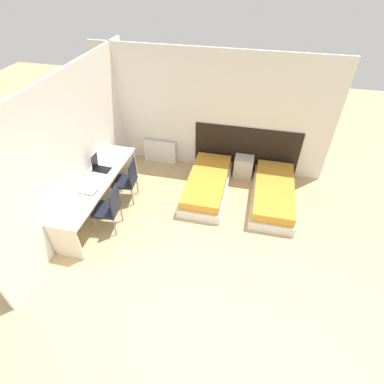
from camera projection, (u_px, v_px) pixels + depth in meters
ground_plane at (160, 309)px, 4.50m from camera, size 20.00×20.00×0.00m
wall_back at (210, 113)px, 6.55m from camera, size 5.24×0.05×2.70m
wall_left at (75, 148)px, 5.45m from camera, size 0.05×4.89×2.70m
headboard_panel at (246, 150)px, 6.88m from camera, size 2.37×0.03×1.12m
bed_near_window at (207, 184)px, 6.50m from camera, size 0.87×1.93×0.39m
bed_near_door at (273, 194)px, 6.25m from camera, size 0.87×1.93×0.39m
nightstand at (243, 166)px, 6.93m from camera, size 0.43×0.35×0.47m
radiator at (160, 152)px, 7.36m from camera, size 0.80×0.12×0.54m
desk at (97, 186)px, 5.81m from camera, size 0.60×2.55×0.73m
chair_near_laptop at (128, 179)px, 6.11m from camera, size 0.48×0.48×0.94m
chair_near_notebook at (109, 207)px, 5.46m from camera, size 0.47×0.47×0.94m
laptop at (100, 167)px, 5.95m from camera, size 0.33×0.23×0.33m
open_notebook at (88, 191)px, 5.46m from camera, size 0.32×0.21×0.02m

